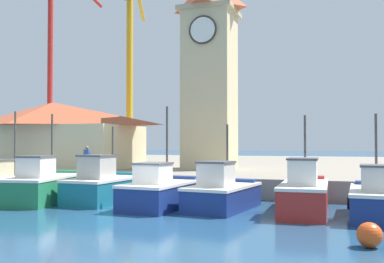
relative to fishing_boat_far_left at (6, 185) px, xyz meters
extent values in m
plane|color=navy|center=(8.81, -2.76, -0.72)|extent=(300.00, 300.00, 0.00)
cube|color=gray|center=(8.81, 23.39, -0.19)|extent=(120.00, 40.00, 1.05)
cube|color=#2356A8|center=(0.01, 0.05, -0.20)|extent=(2.35, 4.45, 1.03)
cube|color=#2356A8|center=(0.18, 1.93, 0.43)|extent=(1.73, 0.75, 0.24)
cube|color=silver|center=(0.01, 0.05, 0.36)|extent=(2.42, 4.51, 0.12)
cylinder|color=#4C4742|center=(0.05, 0.58, 2.11)|extent=(0.10, 0.10, 3.36)
cube|color=#237A4C|center=(2.66, -0.38, -0.14)|extent=(2.80, 5.45, 1.15)
cube|color=#237A4C|center=(2.29, 1.94, 0.55)|extent=(1.77, 0.86, 0.24)
cube|color=silver|center=(2.66, -0.38, 0.48)|extent=(2.87, 5.52, 0.12)
cube|color=silver|center=(2.81, -1.28, 1.00)|extent=(1.43, 1.73, 0.92)
cube|color=#4C4C51|center=(2.81, -1.28, 1.50)|extent=(1.53, 1.82, 0.08)
cylinder|color=#4C4742|center=(2.56, 0.26, 2.06)|extent=(0.10, 0.10, 3.04)
torus|color=black|center=(1.55, -0.30, -0.14)|extent=(0.20, 0.53, 0.52)
cube|color=#196B7F|center=(5.49, 0.47, -0.18)|extent=(2.41, 4.70, 1.08)
cube|color=#196B7F|center=(5.64, 2.49, 0.48)|extent=(1.82, 0.73, 0.24)
cube|color=silver|center=(5.49, 0.47, 0.41)|extent=(2.48, 4.76, 0.12)
cube|color=#B2ADA3|center=(5.44, -0.33, 0.98)|extent=(1.35, 1.45, 1.03)
cube|color=#4C4C51|center=(5.44, -0.33, 1.54)|extent=(1.44, 1.54, 0.08)
cylinder|color=#4C4742|center=(5.53, 1.04, 1.71)|extent=(0.10, 0.10, 2.48)
torus|color=black|center=(4.39, 0.77, -0.18)|extent=(0.16, 0.53, 0.52)
cube|color=navy|center=(8.76, -0.52, -0.21)|extent=(2.41, 4.64, 1.02)
cube|color=navy|center=(8.92, 1.47, 0.42)|extent=(1.79, 0.74, 0.24)
cube|color=silver|center=(8.76, -0.52, 0.35)|extent=(2.48, 4.71, 0.12)
cube|color=beige|center=(8.70, -1.30, 0.82)|extent=(1.34, 1.44, 0.81)
cube|color=#4C4C51|center=(8.70, -1.30, 1.26)|extent=(1.42, 1.53, 0.08)
cylinder|color=#4C4742|center=(8.81, 0.04, 2.10)|extent=(0.10, 0.10, 3.36)
torus|color=black|center=(7.68, -0.21, -0.21)|extent=(0.16, 0.53, 0.52)
cube|color=navy|center=(11.45, -0.16, -0.25)|extent=(2.63, 4.42, 0.94)
cube|color=navy|center=(11.72, 1.66, 0.35)|extent=(1.80, 0.85, 0.24)
cube|color=silver|center=(11.45, -0.16, 0.28)|extent=(2.70, 4.49, 0.12)
cube|color=beige|center=(11.34, -0.88, 0.82)|extent=(1.39, 1.42, 0.96)
cube|color=#4C4C51|center=(11.34, -0.88, 1.34)|extent=(1.48, 1.51, 0.08)
cylinder|color=#4C4742|center=(11.52, 0.36, 1.64)|extent=(0.10, 0.10, 2.61)
torus|color=black|center=(10.39, 0.21, -0.25)|extent=(0.19, 0.53, 0.52)
cube|color=#AD2823|center=(14.83, 0.05, -0.16)|extent=(1.83, 5.20, 1.11)
cube|color=#AD2823|center=(14.80, 2.38, 0.51)|extent=(1.50, 0.62, 0.24)
cube|color=silver|center=(14.83, 0.05, 0.44)|extent=(1.89, 5.26, 0.12)
cube|color=silver|center=(14.84, -0.86, 0.98)|extent=(1.08, 1.57, 0.97)
cube|color=#4C4C51|center=(14.84, -0.86, 1.51)|extent=(1.16, 1.65, 0.08)
cylinder|color=#4C4742|center=(14.82, 0.69, 1.90)|extent=(0.10, 0.10, 2.80)
torus|color=black|center=(13.87, 0.29, -0.16)|extent=(0.13, 0.52, 0.52)
cube|color=navy|center=(17.54, -0.49, -0.22)|extent=(2.07, 4.63, 0.99)
cube|color=navy|center=(17.63, 1.54, 0.39)|extent=(1.62, 0.67, 0.24)
cube|color=silver|center=(17.54, -0.49, 0.32)|extent=(2.13, 4.69, 0.12)
cube|color=beige|center=(17.51, -1.28, 0.82)|extent=(1.18, 1.41, 0.88)
cube|color=#4C4C51|center=(17.51, -1.28, 1.30)|extent=(1.27, 1.50, 0.08)
cylinder|color=#4C4742|center=(17.57, 0.08, 1.83)|extent=(0.10, 0.10, 2.90)
torus|color=black|center=(16.53, -0.22, -0.22)|extent=(0.14, 0.52, 0.52)
cube|color=beige|center=(7.66, 11.13, 5.73)|extent=(3.27, 3.27, 10.80)
cube|color=tan|center=(7.66, 11.13, 11.28)|extent=(3.77, 3.77, 0.30)
cylinder|color=white|center=(7.66, 9.44, 9.63)|extent=(1.80, 0.12, 1.80)
torus|color=#332D23|center=(7.66, 9.40, 9.63)|extent=(1.92, 0.12, 1.92)
cube|color=beige|center=(-3.87, 9.31, 1.84)|extent=(12.12, 6.57, 3.02)
pyramid|color=#B25133|center=(-3.87, 9.31, 4.24)|extent=(12.52, 6.97, 1.77)
cube|color=maroon|center=(-12.66, 21.13, 0.93)|extent=(2.00, 2.00, 1.20)
cylinder|color=red|center=(-12.66, 21.13, 11.43)|extent=(0.56, 0.56, 19.79)
cube|color=#976E11|center=(-1.26, 16.71, 0.93)|extent=(2.00, 2.00, 1.20)
cylinder|color=gold|center=(-1.26, 16.71, 9.54)|extent=(0.56, 0.56, 16.01)
sphere|color=#E54C19|center=(16.96, -5.69, -0.37)|extent=(0.69, 0.69, 0.69)
cylinder|color=#33333D|center=(1.70, 4.94, 0.76)|extent=(0.22, 0.22, 0.85)
cube|color=#2D4CA5|center=(1.70, 4.94, 1.46)|extent=(0.34, 0.22, 0.56)
sphere|color=#9E7051|center=(1.70, 4.94, 1.85)|extent=(0.20, 0.20, 0.20)
camera|label=1|loc=(16.20, -18.84, 2.13)|focal=42.00mm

